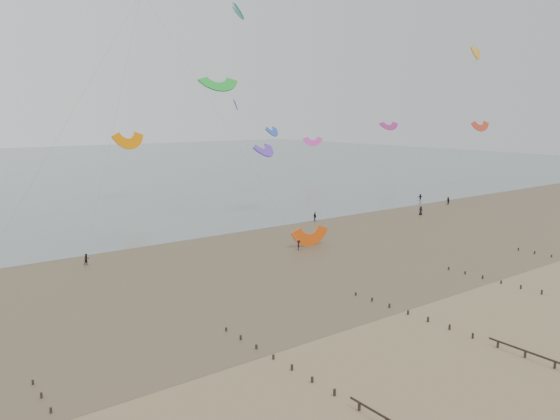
# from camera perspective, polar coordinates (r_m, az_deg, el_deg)

# --- Properties ---
(ground) EXTENTS (500.00, 500.00, 0.00)m
(ground) POSITION_cam_1_polar(r_m,az_deg,el_deg) (55.96, 13.84, -12.65)
(ground) COLOR brown
(ground) RESTS_ON ground
(sea_and_shore) EXTENTS (500.00, 665.00, 0.03)m
(sea_and_shore) POSITION_cam_1_polar(r_m,az_deg,el_deg) (78.79, -8.02, -5.76)
(sea_and_shore) COLOR #475654
(sea_and_shore) RESTS_ON ground
(kitesurfers) EXTENTS (121.11, 21.70, 1.89)m
(kitesurfers) POSITION_cam_1_polar(r_m,az_deg,el_deg) (110.43, 7.09, -0.73)
(kitesurfers) COLOR black
(kitesurfers) RESTS_ON ground
(grounded_kite) EXTENTS (6.33, 5.11, 3.30)m
(grounded_kite) POSITION_cam_1_polar(r_m,az_deg,el_deg) (89.79, 3.16, -3.73)
(grounded_kite) COLOR #EC530E
(grounded_kite) RESTS_ON ground
(kites_airborne) EXTENTS (252.53, 117.01, 39.40)m
(kites_airborne) POSITION_cam_1_polar(r_m,az_deg,el_deg) (128.56, -23.57, 10.23)
(kites_airborne) COLOR #952368
(kites_airborne) RESTS_ON ground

